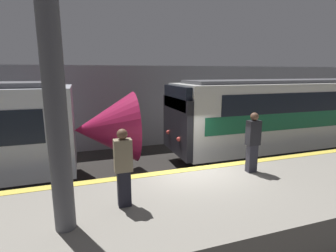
% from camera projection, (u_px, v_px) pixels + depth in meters
% --- Properties ---
extents(ground_plane, '(120.00, 120.00, 0.00)m').
position_uv_depth(ground_plane, '(191.00, 200.00, 8.37)').
color(ground_plane, '#282623').
extents(platform, '(40.00, 3.59, 1.10)m').
position_uv_depth(platform, '(221.00, 212.00, 6.60)').
color(platform, gray).
rests_on(platform, ground).
extents(station_rear_barrier, '(50.00, 0.15, 4.33)m').
position_uv_depth(station_rear_barrier, '(142.00, 107.00, 14.06)').
color(station_rear_barrier, gray).
rests_on(station_rear_barrier, ground).
extents(support_pillar_near, '(0.38, 0.38, 4.08)m').
position_uv_depth(support_pillar_near, '(57.00, 123.00, 4.59)').
color(support_pillar_near, '#56565B').
rests_on(support_pillar_near, platform).
extents(person_waiting, '(0.38, 0.24, 1.75)m').
position_uv_depth(person_waiting, '(123.00, 166.00, 5.64)').
color(person_waiting, black).
rests_on(person_waiting, platform).
extents(person_walking, '(0.38, 0.24, 1.78)m').
position_uv_depth(person_walking, '(253.00, 141.00, 7.62)').
color(person_walking, '#2D2D38').
rests_on(person_walking, platform).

